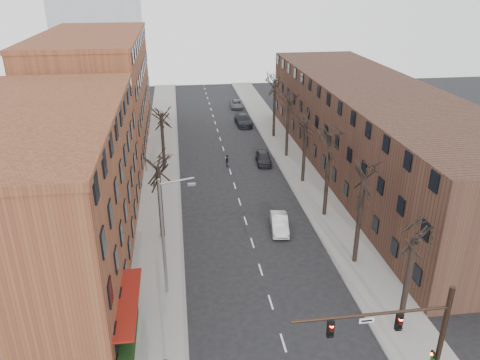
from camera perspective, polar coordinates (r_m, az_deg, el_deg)
name	(u,v)px	position (r m, az deg, el deg)	size (l,w,h in m)	color
sidewalk_left	(161,165)	(57.08, -9.55, 1.80)	(4.00, 90.00, 0.15)	gray
sidewalk_right	(291,159)	(58.68, 6.25, 2.61)	(4.00, 90.00, 0.15)	gray
building_left_near	(43,196)	(37.72, -22.87, -1.80)	(12.00, 26.00, 12.00)	brown
building_left_far	(97,93)	(64.43, -17.07, 10.08)	(12.00, 28.00, 14.00)	brown
building_right	(373,130)	(55.13, 15.87, 5.86)	(12.00, 50.00, 10.00)	#462C20
awning_left	(132,335)	(32.16, -13.00, -17.93)	(1.20, 7.00, 0.15)	maroon
hedge	(128,338)	(30.99, -13.44, -18.25)	(0.80, 6.00, 1.00)	black
tree_right_a	(399,331)	(33.28, 18.76, -17.05)	(5.20, 5.20, 10.00)	black
tree_right_b	(354,262)	(39.04, 13.74, -9.70)	(5.20, 5.20, 10.80)	black
tree_right_c	(324,215)	(45.49, 10.21, -4.28)	(5.20, 5.20, 11.60)	black
tree_right_d	(302,182)	(52.36, 7.62, -0.23)	(5.20, 5.20, 10.00)	black
tree_right_e	(286,157)	(59.52, 5.65, 2.87)	(5.20, 5.20, 10.80)	black
tree_right_f	(273,137)	(66.86, 4.10, 5.29)	(5.20, 5.20, 11.60)	black
tree_left_a	(163,237)	(41.77, -9.35, -6.91)	(5.20, 5.20, 9.50)	black
tree_left_b	(165,169)	(56.16, -9.15, 1.37)	(5.20, 5.20, 9.50)	black
signal_mast_arm	(414,335)	(26.34, 20.47, -17.32)	(8.14, 0.30, 7.20)	black
streetlight	(165,233)	(32.32, -9.10, -6.37)	(2.45, 0.22, 9.03)	slate
silver_sedan	(279,223)	(42.14, 4.83, -5.29)	(1.44, 4.13, 1.36)	silver
parked_car_near	(264,158)	(56.89, 2.89, 2.74)	(1.72, 4.28, 1.46)	black
parked_car_mid	(243,120)	(71.90, 0.41, 7.32)	(2.18, 5.36, 1.56)	black
parked_car_far	(237,104)	(81.85, -0.39, 9.25)	(2.08, 4.51, 1.25)	#4F5155
pedestrian_crossing	(227,161)	(55.74, -1.58, 2.35)	(0.90, 0.37, 1.53)	black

